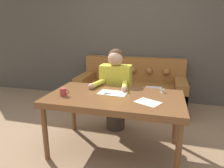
{
  "coord_description": "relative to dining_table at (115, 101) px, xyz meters",
  "views": [
    {
      "loc": [
        0.57,
        -2.11,
        1.48
      ],
      "look_at": [
        -0.03,
        0.13,
        0.82
      ],
      "focal_mm": 32.0,
      "sensor_mm": 36.0,
      "label": 1
    }
  ],
  "objects": [
    {
      "name": "scissors",
      "position": [
        -0.08,
        0.04,
        0.07
      ],
      "size": [
        0.19,
        0.13,
        0.01
      ],
      "color": "silver",
      "rests_on": "dining_table"
    },
    {
      "name": "pattern_paper_main",
      "position": [
        -0.04,
        0.08,
        0.07
      ],
      "size": [
        0.35,
        0.23,
        0.0
      ],
      "color": "beige",
      "rests_on": "dining_table"
    },
    {
      "name": "thread_spool",
      "position": [
        0.53,
        0.26,
        0.09
      ],
      "size": [
        0.04,
        0.04,
        0.05
      ],
      "color": "beige",
      "rests_on": "dining_table"
    },
    {
      "name": "person",
      "position": [
        -0.13,
        0.57,
        -0.03
      ],
      "size": [
        0.51,
        0.59,
        1.2
      ],
      "color": "#33281E",
      "rests_on": "ground_plane"
    },
    {
      "name": "pattern_paper_offcut",
      "position": [
        0.39,
        -0.12,
        0.07
      ],
      "size": [
        0.3,
        0.27,
        0.0
      ],
      "color": "beige",
      "rests_on": "dining_table"
    },
    {
      "name": "couch",
      "position": [
        -0.06,
        1.54,
        -0.34
      ],
      "size": [
        1.98,
        0.91,
        0.91
      ],
      "color": "brown",
      "rests_on": "ground_plane"
    },
    {
      "name": "wall_back",
      "position": [
        -0.04,
        1.98,
        0.65
      ],
      "size": [
        8.0,
        0.06,
        2.6
      ],
      "color": "#474238",
      "rests_on": "ground_plane"
    },
    {
      "name": "mug",
      "position": [
        -0.57,
        -0.15,
        0.11
      ],
      "size": [
        0.11,
        0.08,
        0.09
      ],
      "color": "#9E3833",
      "rests_on": "dining_table"
    },
    {
      "name": "ground_plane",
      "position": [
        -0.04,
        -0.0,
        -0.65
      ],
      "size": [
        16.0,
        16.0,
        0.0
      ],
      "primitive_type": "plane",
      "color": "#846647"
    },
    {
      "name": "dining_table",
      "position": [
        0.0,
        0.0,
        0.0
      ],
      "size": [
        1.55,
        0.84,
        0.72
      ],
      "color": "brown",
      "rests_on": "ground_plane"
    }
  ]
}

